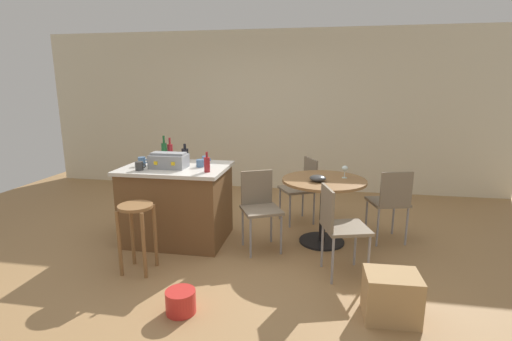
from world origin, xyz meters
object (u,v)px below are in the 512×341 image
(dining_table, at_px, (323,195))
(serving_bowl, at_px, (318,178))
(kitchen_island, at_px, (178,203))
(wooden_stool, at_px, (137,223))
(toolbox, at_px, (169,161))
(wine_glass, at_px, (345,169))
(plastic_bucket, at_px, (181,302))
(bottle_0, at_px, (164,152))
(cup_2, at_px, (142,161))
(bottle_2, at_px, (170,152))
(folding_chair_left, at_px, (302,185))
(cup_3, at_px, (153,158))
(cardboard_box, at_px, (391,296))
(cup_0, at_px, (200,163))
(bottle_1, at_px, (207,164))
(folding_chair_near, at_px, (339,224))
(cup_1, at_px, (205,160))
(bottle_3, at_px, (185,154))
(folding_chair_far, at_px, (390,200))
(folding_chair_right, at_px, (260,204))
(cup_4, at_px, (139,166))

(dining_table, distance_m, serving_bowl, 0.25)
(kitchen_island, xyz_separation_m, wooden_stool, (-0.09, -0.81, 0.05))
(wooden_stool, bearing_deg, toolbox, 86.19)
(wine_glass, relative_size, plastic_bucket, 0.59)
(bottle_0, relative_size, cup_2, 2.64)
(wooden_stool, bearing_deg, dining_table, 29.89)
(bottle_2, xyz_separation_m, cup_2, (-0.21, -0.33, -0.06))
(dining_table, bearing_deg, toolbox, -170.39)
(folding_chair_left, xyz_separation_m, serving_bowl, (0.21, -0.77, 0.29))
(kitchen_island, bearing_deg, cup_3, 148.75)
(bottle_0, relative_size, cardboard_box, 0.77)
(cup_0, height_order, cup_3, same)
(folding_chair_left, xyz_separation_m, bottle_0, (-1.62, -0.66, 0.51))
(kitchen_island, relative_size, serving_bowl, 6.52)
(folding_chair_left, relative_size, bottle_2, 2.99)
(toolbox, xyz_separation_m, serving_bowl, (1.65, 0.18, -0.18))
(bottle_0, xyz_separation_m, bottle_1, (0.66, -0.43, -0.04))
(toolbox, distance_m, wine_glass, 1.99)
(folding_chair_near, relative_size, cup_1, 8.10)
(bottle_3, distance_m, cup_0, 0.43)
(bottle_1, height_order, cup_0, bottle_1)
(bottle_3, bearing_deg, cup_3, -166.65)
(toolbox, bearing_deg, folding_chair_far, 9.76)
(cardboard_box, bearing_deg, cup_2, 156.17)
(cup_0, relative_size, plastic_bucket, 0.51)
(folding_chair_near, distance_m, folding_chair_right, 0.97)
(bottle_2, distance_m, cup_2, 0.39)
(bottle_1, height_order, serving_bowl, bottle_1)
(kitchen_island, distance_m, wine_glass, 1.97)
(cup_2, distance_m, serving_bowl, 2.01)
(bottle_2, distance_m, cup_0, 0.55)
(cup_0, bearing_deg, bottle_1, -56.79)
(folding_chair_right, xyz_separation_m, toolbox, (-1.03, -0.03, 0.46))
(wooden_stool, relative_size, folding_chair_near, 0.78)
(cup_4, xyz_separation_m, cardboard_box, (2.52, -0.92, -0.75))
(serving_bowl, bearing_deg, wooden_stool, -151.87)
(folding_chair_right, bearing_deg, toolbox, -178.27)
(bottle_1, bearing_deg, dining_table, 18.84)
(cup_4, bearing_deg, cup_3, 99.10)
(bottle_1, distance_m, cup_1, 0.44)
(cup_2, distance_m, cup_3, 0.27)
(kitchen_island, bearing_deg, cup_4, -139.46)
(wooden_stool, height_order, folding_chair_left, folding_chair_left)
(kitchen_island, distance_m, folding_chair_far, 2.45)
(kitchen_island, height_order, cup_0, cup_0)
(folding_chair_near, xyz_separation_m, cardboard_box, (0.39, -0.64, -0.33))
(cup_2, height_order, cup_4, cup_2)
(cup_0, bearing_deg, folding_chair_left, 37.57)
(cup_0, distance_m, plastic_bucket, 1.68)
(bottle_2, xyz_separation_m, plastic_bucket, (0.75, -1.70, -0.90))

